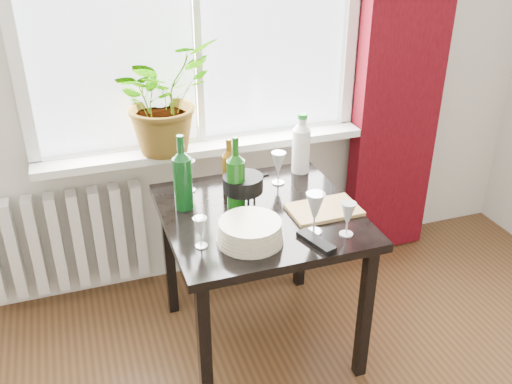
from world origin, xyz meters
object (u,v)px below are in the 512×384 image
object	(u,v)px
wineglass_front_right	(315,213)
wineglass_front_left	(201,232)
table	(260,229)
potted_plant	(163,97)
radiator	(68,241)
bottle_amber	(229,166)
wine_bottle_left	(182,172)
tv_remote	(316,241)
fondue_pot	(243,190)
cleaning_bottle	(301,142)
cutting_board	(324,210)
wineglass_back_center	(278,168)
wine_bottle_right	(236,173)
wineglass_back_left	(189,175)
wineglass_far_right	(347,219)
plate_stack	(250,232)

from	to	relation	value
wineglass_front_right	wineglass_front_left	xyz separation A→B (m)	(-0.47, 0.05, -0.03)
table	potted_plant	bearing A→B (deg)	117.47
radiator	bottle_amber	world-z (taller)	bottle_amber
wine_bottle_left	table	bearing A→B (deg)	-25.21
radiator	tv_remote	size ratio (longest dim) A/B	4.24
potted_plant	fondue_pot	bearing A→B (deg)	-62.73
tv_remote	cleaning_bottle	bearing A→B (deg)	55.71
radiator	cutting_board	world-z (taller)	cutting_board
radiator	wineglass_front_left	distance (m)	1.07
wineglass_back_center	wine_bottle_right	bearing A→B (deg)	-147.07
wineglass_back_left	cutting_board	size ratio (longest dim) A/B	0.51
bottle_amber	cutting_board	size ratio (longest dim) A/B	0.89
wineglass_front_right	cutting_board	bearing A→B (deg)	51.83
potted_plant	wineglass_back_left	xyz separation A→B (m)	(0.05, -0.28, -0.30)
table	wineglass_far_right	bearing A→B (deg)	-47.30
table	cutting_board	bearing A→B (deg)	-18.29
cleaning_bottle	wineglass_far_right	world-z (taller)	cleaning_bottle
wineglass_far_right	tv_remote	bearing A→B (deg)	-172.06
tv_remote	potted_plant	bearing A→B (deg)	98.67
bottle_amber	wine_bottle_left	bearing A→B (deg)	-162.29
bottle_amber	cutting_board	xyz separation A→B (m)	(0.34, -0.31, -0.13)
wine_bottle_right	wineglass_far_right	xyz separation A→B (m)	(0.36, -0.36, -0.10)
radiator	wineglass_back_center	bearing A→B (deg)	-20.99
wine_bottle_right	wineglass_front_right	xyz separation A→B (m)	(0.25, -0.30, -0.08)
wine_bottle_left	wineglass_back_left	distance (m)	0.19
potted_plant	cutting_board	world-z (taller)	potted_plant
wineglass_back_center	tv_remote	xyz separation A→B (m)	(-0.05, -0.55, -0.07)
wineglass_back_center	fondue_pot	distance (m)	0.27
table	plate_stack	bearing A→B (deg)	-118.87
bottle_amber	wineglass_back_left	bearing A→B (deg)	155.87
wineglass_front_right	wineglass_back_left	size ratio (longest dim) A/B	1.18
potted_plant	cleaning_bottle	distance (m)	0.71
plate_stack	cutting_board	bearing A→B (deg)	17.79
wineglass_far_right	wineglass_back_left	bearing A→B (deg)	131.33
radiator	cutting_board	bearing A→B (deg)	-32.71
radiator	wineglass_back_center	world-z (taller)	wineglass_back_center
table	wine_bottle_right	world-z (taller)	wine_bottle_right
table	bottle_amber	size ratio (longest dim) A/B	3.07
wineglass_front_right	wineglass_back_left	bearing A→B (deg)	127.17
radiator	potted_plant	distance (m)	0.92
radiator	wineglass_front_left	bearing A→B (deg)	-56.97
wineglass_front_right	radiator	bearing A→B (deg)	139.27
table	bottle_amber	world-z (taller)	bottle_amber
wineglass_front_right	tv_remote	world-z (taller)	wineglass_front_right
radiator	wineglass_front_right	distance (m)	1.40
fondue_pot	wineglass_front_left	bearing A→B (deg)	-119.54
cleaning_bottle	wine_bottle_right	bearing A→B (deg)	-148.14
wineglass_back_left	fondue_pot	xyz separation A→B (m)	(0.20, -0.21, -0.01)
wineglass_back_left	wineglass_front_right	bearing A→B (deg)	-52.83
wineglass_back_center	wineglass_back_left	bearing A→B (deg)	171.39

